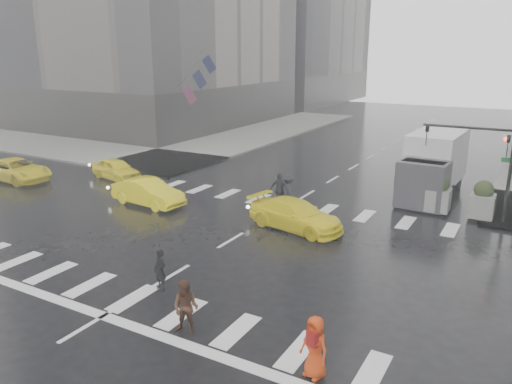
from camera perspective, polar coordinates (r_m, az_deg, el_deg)
The scene contains 17 objects.
ground at distance 21.54m, azimuth -2.89°, elevation -5.52°, with size 120.00×120.00×0.00m, color black.
sidewalk_nw at distance 46.50m, azimuth -11.72°, elevation 5.96°, with size 35.00×35.00×0.15m, color slate.
road_markings at distance 21.53m, azimuth -2.89°, elevation -5.50°, with size 18.00×48.00×0.01m, color silver, non-canonical shape.
traffic_signal_pole at distance 25.37m, azimuth 25.01°, elevation 3.87°, with size 4.45×0.42×4.50m.
planter_west at distance 26.28m, azimuth 20.16°, elevation -0.25°, with size 1.10×1.10×1.80m.
planter_mid at distance 26.06m, azimuth 24.47°, elevation -0.85°, with size 1.10×1.10×1.80m.
flag_cluster at distance 43.90m, azimuth -6.79°, elevation 12.92°, with size 2.87×3.06×4.69m.
pedestrian_black at distance 16.92m, azimuth -11.06°, elevation -5.84°, with size 1.13×1.15×2.43m.
pedestrian_brown at distance 14.68m, azimuth -8.03°, elevation -12.95°, with size 0.79×0.62×1.64m, color #452718.
pedestrian_orange at distance 12.94m, azimuth 6.74°, elevation -17.17°, with size 0.93×0.75×1.64m.
pedestrian_far_a at distance 25.72m, azimuth 2.73°, elevation 0.21°, with size 1.06×0.65×1.81m, color black.
pedestrian_far_b at distance 25.58m, azimuth 3.74°, elevation 0.10°, with size 1.17×0.65×1.81m, color black.
taxi_front at distance 32.56m, azimuth -15.68°, elevation 2.53°, with size 1.54×3.83×1.31m, color #FFEB0D.
taxi_mid at distance 26.70m, azimuth -12.24°, elevation -0.03°, with size 1.46×4.18×1.38m, color #FFEB0D.
taxi_rear at distance 22.69m, azimuth 4.55°, elevation -2.62°, with size 1.87×4.06×1.33m, color #FFEB0D.
taxi_far at distance 34.42m, azimuth -25.70°, elevation 2.28°, with size 2.25×4.32×1.35m, color #FFEB0D.
box_truck at distance 28.92m, azimuth 19.55°, elevation 3.04°, with size 2.47×6.60×3.50m.
Camera 1 is at (10.83, -16.87, 7.87)m, focal length 35.00 mm.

